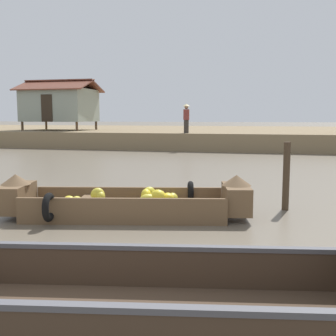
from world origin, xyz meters
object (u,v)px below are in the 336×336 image
viewer_boat (49,299)px  vendor_person (186,117)px  mooring_post (286,176)px  banana_boat (126,203)px  stilt_house_left (60,105)px

viewer_boat → vendor_person: bearing=97.9°
mooring_post → vendor_person: bearing=109.2°
banana_boat → vendor_person: vendor_person is taller
vendor_person → viewer_boat: bearing=-82.1°
viewer_boat → mooring_post: mooring_post is taller
mooring_post → stilt_house_left: bearing=129.8°
stilt_house_left → vendor_person: (9.74, -3.30, -0.86)m
viewer_boat → vendor_person: vendor_person is taller
viewer_boat → mooring_post: bearing=67.8°
banana_boat → vendor_person: bearing=97.3°
banana_boat → stilt_house_left: size_ratio=0.93×
stilt_house_left → viewer_boat: bearing=-61.7°
stilt_house_left → vendor_person: size_ratio=3.11×
vendor_person → banana_boat: bearing=-82.7°
vendor_person → mooring_post: 15.33m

